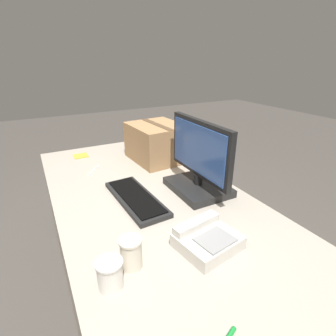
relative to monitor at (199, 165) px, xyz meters
name	(u,v)px	position (x,y,z in m)	size (l,w,h in m)	color
ground_plane	(152,300)	(-0.08, -0.25, -0.90)	(12.00, 12.00, 0.00)	#47423D
office_desk	(150,252)	(-0.08, -0.25, -0.52)	(1.80, 0.90, 0.76)	#A89E8E
monitor	(199,165)	(0.00, 0.00, 0.00)	(0.47, 0.25, 0.37)	black
keyboard	(136,198)	(-0.05, -0.33, -0.13)	(0.45, 0.18, 0.03)	black
desk_phone	(207,239)	(0.38, -0.22, -0.11)	(0.22, 0.24, 0.08)	beige
paper_cup_left	(131,253)	(0.35, -0.50, -0.09)	(0.08, 0.08, 0.11)	beige
paper_cup_right	(110,274)	(0.40, -0.58, -0.09)	(0.08, 0.08, 0.10)	white
spoon	(95,169)	(-0.53, -0.41, -0.14)	(0.14, 0.10, 0.00)	silver
cardboard_box	(157,142)	(-0.51, 0.01, -0.02)	(0.39, 0.34, 0.24)	#9E754C
sticky_note_pad	(81,156)	(-0.81, -0.45, -0.14)	(0.09, 0.09, 0.01)	gold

